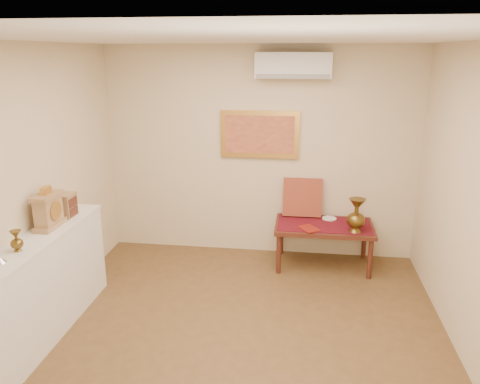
% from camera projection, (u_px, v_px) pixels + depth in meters
% --- Properties ---
extents(floor, '(4.50, 4.50, 0.00)m').
position_uv_depth(floor, '(234.00, 349.00, 4.27)').
color(floor, brown).
rests_on(floor, ground).
extents(ceiling, '(4.50, 4.50, 0.00)m').
position_uv_depth(ceiling, '(233.00, 38.00, 3.50)').
color(ceiling, white).
rests_on(ceiling, ground).
extents(wall_back, '(4.00, 0.02, 2.70)m').
position_uv_depth(wall_back, '(260.00, 153.00, 6.02)').
color(wall_back, beige).
rests_on(wall_back, ground).
extents(wall_left, '(0.02, 4.50, 2.70)m').
position_uv_depth(wall_left, '(11.00, 199.00, 4.14)').
color(wall_left, beige).
rests_on(wall_left, ground).
extents(brass_urn_small, '(0.11, 0.11, 0.24)m').
position_uv_depth(brass_urn_small, '(16.00, 238.00, 3.94)').
color(brass_urn_small, brown).
rests_on(brass_urn_small, display_ledge).
extents(table_cloth, '(1.14, 0.59, 0.01)m').
position_uv_depth(table_cloth, '(324.00, 224.00, 5.79)').
color(table_cloth, maroon).
rests_on(table_cloth, low_table).
extents(brass_urn_tall, '(0.22, 0.22, 0.49)m').
position_uv_depth(brass_urn_tall, '(357.00, 212.00, 5.48)').
color(brass_urn_tall, brown).
rests_on(brass_urn_tall, table_cloth).
extents(plate, '(0.18, 0.18, 0.01)m').
position_uv_depth(plate, '(329.00, 218.00, 5.97)').
color(plate, white).
rests_on(plate, table_cloth).
extents(menu, '(0.29, 0.31, 0.01)m').
position_uv_depth(menu, '(309.00, 229.00, 5.62)').
color(menu, maroon).
rests_on(menu, table_cloth).
extents(cushion, '(0.49, 0.20, 0.50)m').
position_uv_depth(cushion, '(302.00, 197.00, 6.03)').
color(cushion, maroon).
rests_on(cushion, table_cloth).
extents(display_ledge, '(0.37, 2.02, 0.98)m').
position_uv_depth(display_ledge, '(41.00, 287.00, 4.37)').
color(display_ledge, white).
rests_on(display_ledge, floor).
extents(mantel_clock, '(0.17, 0.36, 0.41)m').
position_uv_depth(mantel_clock, '(49.00, 210.00, 4.45)').
color(mantel_clock, '#A88356').
rests_on(mantel_clock, display_ledge).
extents(wooden_chest, '(0.16, 0.21, 0.24)m').
position_uv_depth(wooden_chest, '(66.00, 205.00, 4.77)').
color(wooden_chest, '#A88356').
rests_on(wooden_chest, display_ledge).
extents(low_table, '(1.20, 0.70, 0.55)m').
position_uv_depth(low_table, '(324.00, 230.00, 5.81)').
color(low_table, '#502318').
rests_on(low_table, floor).
extents(painting, '(1.00, 0.06, 0.60)m').
position_uv_depth(painting, '(260.00, 134.00, 5.92)').
color(painting, gold).
rests_on(painting, wall_back).
extents(ac_unit, '(0.90, 0.25, 0.30)m').
position_uv_depth(ac_unit, '(293.00, 65.00, 5.53)').
color(ac_unit, silver).
rests_on(ac_unit, wall_back).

